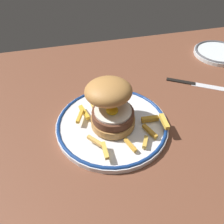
% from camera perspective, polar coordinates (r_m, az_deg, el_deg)
% --- Properties ---
extents(ground_plane, '(1.36, 0.88, 0.04)m').
position_cam_1_polar(ground_plane, '(0.55, -2.11, -6.61)').
color(ground_plane, brown).
extents(dinner_plate, '(0.25, 0.25, 0.02)m').
position_cam_1_polar(dinner_plate, '(0.55, 0.00, -2.88)').
color(dinner_plate, silver).
rests_on(dinner_plate, ground_plane).
extents(burger, '(0.11, 0.12, 0.11)m').
position_cam_1_polar(burger, '(0.51, -0.39, 2.19)').
color(burger, '#B07C41').
rests_on(burger, dinner_plate).
extents(fries_pile, '(0.19, 0.20, 0.02)m').
position_cam_1_polar(fries_pile, '(0.53, 1.93, -2.78)').
color(fries_pile, '#EEBA50').
rests_on(fries_pile, dinner_plate).
extents(side_plate, '(0.16, 0.16, 0.02)m').
position_cam_1_polar(side_plate, '(0.89, 23.95, 12.79)').
color(side_plate, white).
rests_on(side_plate, ground_plane).
extents(knife, '(0.16, 0.11, 0.01)m').
position_cam_1_polar(knife, '(0.72, 18.81, 6.45)').
color(knife, black).
rests_on(knife, ground_plane).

